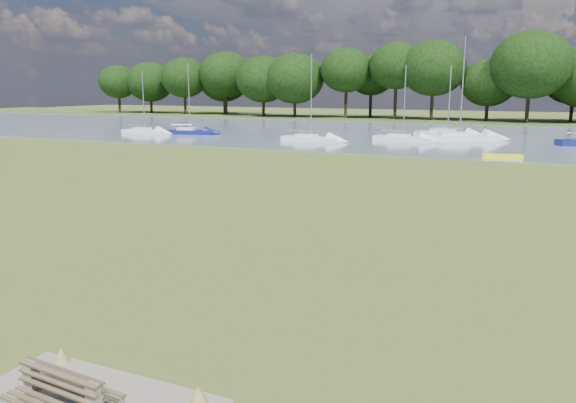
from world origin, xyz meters
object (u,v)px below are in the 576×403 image
at_px(sailboat_3, 402,137).
at_px(sailboat_8, 144,130).
at_px(sailboat_1, 190,130).
at_px(bench_pair, 63,399).
at_px(sailboat_4, 310,137).
at_px(sailboat_6, 447,133).
at_px(kayak, 503,156).
at_px(sailboat_0, 459,135).

height_order(sailboat_3, sailboat_8, sailboat_3).
bearing_deg(sailboat_8, sailboat_1, 16.02).
bearing_deg(sailboat_1, bench_pair, -71.82).
height_order(sailboat_3, sailboat_4, sailboat_4).
bearing_deg(sailboat_4, sailboat_1, 174.60).
bearing_deg(sailboat_4, bench_pair, -70.25).
distance_m(bench_pair, sailboat_6, 54.01).
bearing_deg(sailboat_8, bench_pair, -54.11).
distance_m(sailboat_1, sailboat_6, 27.47).
relative_size(bench_pair, sailboat_6, 0.24).
distance_m(kayak, sailboat_3, 13.99).
bearing_deg(sailboat_8, sailboat_4, -2.80).
xyz_separation_m(bench_pair, sailboat_3, (-5.83, 48.07, -0.03)).
xyz_separation_m(sailboat_1, sailboat_6, (26.36, 7.74, 0.02)).
distance_m(sailboat_1, sailboat_3, 23.18).
bearing_deg(sailboat_6, sailboat_0, -47.80).
distance_m(sailboat_4, sailboat_8, 20.07).
height_order(bench_pair, kayak, bench_pair).
bearing_deg(sailboat_3, sailboat_0, 36.28).
xyz_separation_m(sailboat_3, sailboat_8, (-28.04, -3.40, 0.01)).
height_order(kayak, sailboat_3, sailboat_3).
relative_size(sailboat_3, sailboat_8, 1.04).
bearing_deg(sailboat_8, sailboat_3, 5.63).
height_order(bench_pair, sailboat_6, sailboat_6).
height_order(sailboat_1, sailboat_3, sailboat_1).
relative_size(kayak, sailboat_6, 0.39).
bearing_deg(bench_pair, sailboat_0, 95.54).
bearing_deg(sailboat_6, sailboat_4, -122.96).
relative_size(bench_pair, sailboat_0, 0.18).
bearing_deg(sailboat_6, kayak, -52.04).
relative_size(sailboat_1, sailboat_8, 1.11).
xyz_separation_m(sailboat_4, sailboat_8, (-20.06, 0.53, -0.01)).
height_order(sailboat_3, sailboat_6, sailboat_6).
height_order(bench_pair, sailboat_3, sailboat_3).
bearing_deg(bench_pair, sailboat_8, 131.62).
distance_m(kayak, sailboat_1, 33.83).
relative_size(sailboat_0, sailboat_8, 1.42).
relative_size(kayak, sailboat_8, 0.41).
bearing_deg(kayak, sailboat_1, 155.31).
height_order(kayak, sailboat_4, sailboat_4).
height_order(bench_pair, sailboat_8, sailboat_8).
distance_m(sailboat_1, sailboat_4, 15.27).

